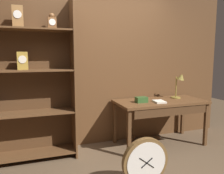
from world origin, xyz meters
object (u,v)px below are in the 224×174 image
(workbench, at_px, (161,105))
(toolbox_small, at_px, (141,100))
(bookshelf, at_px, (19,80))
(desk_lamp, at_px, (179,83))
(open_repair_manual, at_px, (159,102))
(round_clock_large, at_px, (145,163))

(workbench, height_order, toolbox_small, toolbox_small)
(bookshelf, relative_size, desk_lamp, 5.16)
(toolbox_small, relative_size, open_repair_manual, 0.82)
(workbench, xyz_separation_m, desk_lamp, (0.41, 0.09, 0.35))
(bookshelf, height_order, round_clock_large, bookshelf)
(desk_lamp, xyz_separation_m, toolbox_small, (-0.77, -0.11, -0.23))
(desk_lamp, relative_size, open_repair_manual, 1.99)
(round_clock_large, bearing_deg, workbench, 51.69)
(bookshelf, distance_m, desk_lamp, 2.53)
(workbench, relative_size, toolbox_small, 8.14)
(workbench, bearing_deg, toolbox_small, -178.28)
(workbench, height_order, round_clock_large, workbench)
(bookshelf, xyz_separation_m, round_clock_large, (1.30, -1.18, -0.84))
(bookshelf, xyz_separation_m, open_repair_manual, (2.03, -0.24, -0.38))
(bookshelf, bearing_deg, workbench, -3.93)
(round_clock_large, bearing_deg, open_repair_manual, 52.32)
(bookshelf, xyz_separation_m, desk_lamp, (2.53, -0.05, -0.12))
(bookshelf, xyz_separation_m, workbench, (2.12, -0.15, -0.47))
(open_repair_manual, height_order, round_clock_large, open_repair_manual)
(round_clock_large, bearing_deg, desk_lamp, 42.65)
(toolbox_small, bearing_deg, round_clock_large, -114.05)
(toolbox_small, height_order, open_repair_manual, toolbox_small)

